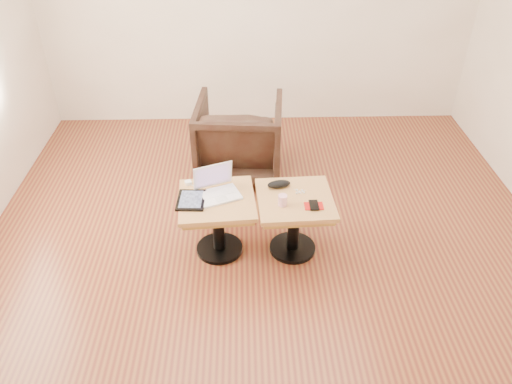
{
  "coord_description": "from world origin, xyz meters",
  "views": [
    {
      "loc": [
        -0.17,
        -2.94,
        2.61
      ],
      "look_at": [
        -0.09,
        -0.01,
        0.55
      ],
      "focal_mm": 35.0,
      "sensor_mm": 36.0,
      "label": 1
    }
  ],
  "objects_px": {
    "striped_cup": "(283,200)",
    "side_table_left": "(218,212)",
    "side_table_right": "(294,211)",
    "armchair": "(239,137)",
    "laptop": "(217,189)"
  },
  "relations": [
    {
      "from": "striped_cup",
      "to": "laptop",
      "type": "bearing_deg",
      "value": 162.02
    },
    {
      "from": "armchair",
      "to": "side_table_left",
      "type": "bearing_deg",
      "value": 86.78
    },
    {
      "from": "side_table_left",
      "to": "laptop",
      "type": "bearing_deg",
      "value": 84.48
    },
    {
      "from": "side_table_left",
      "to": "laptop",
      "type": "relative_size",
      "value": 1.61
    },
    {
      "from": "side_table_right",
      "to": "laptop",
      "type": "distance_m",
      "value": 0.59
    },
    {
      "from": "laptop",
      "to": "striped_cup",
      "type": "bearing_deg",
      "value": -40.12
    },
    {
      "from": "side_table_right",
      "to": "striped_cup",
      "type": "relative_size",
      "value": 6.92
    },
    {
      "from": "side_table_left",
      "to": "striped_cup",
      "type": "bearing_deg",
      "value": -15.65
    },
    {
      "from": "striped_cup",
      "to": "armchair",
      "type": "bearing_deg",
      "value": 103.89
    },
    {
      "from": "side_table_left",
      "to": "armchair",
      "type": "relative_size",
      "value": 0.74
    },
    {
      "from": "side_table_left",
      "to": "side_table_right",
      "type": "xyz_separation_m",
      "value": [
        0.57,
        -0.01,
        0.0
      ]
    },
    {
      "from": "side_table_left",
      "to": "armchair",
      "type": "xyz_separation_m",
      "value": [
        0.16,
        1.15,
        -0.01
      ]
    },
    {
      "from": "side_table_left",
      "to": "striped_cup",
      "type": "xyz_separation_m",
      "value": [
        0.47,
        -0.09,
        0.16
      ]
    },
    {
      "from": "laptop",
      "to": "armchair",
      "type": "distance_m",
      "value": 1.12
    },
    {
      "from": "striped_cup",
      "to": "side_table_left",
      "type": "bearing_deg",
      "value": 168.69
    }
  ]
}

